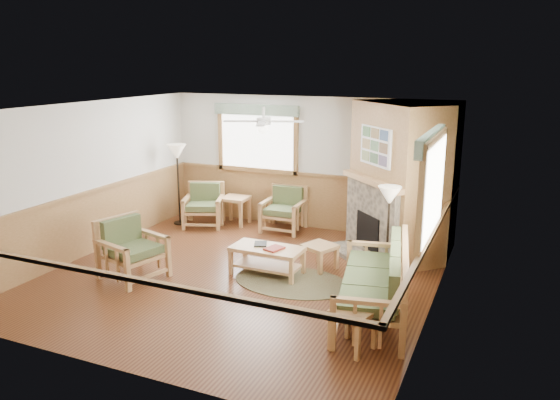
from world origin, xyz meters
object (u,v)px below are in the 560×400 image
at_px(armchair_left, 133,249).
at_px(footstool, 320,257).
at_px(sofa, 372,281).
at_px(armchair_back_left, 204,205).
at_px(floor_lamp_right, 388,235).
at_px(end_table_chairs, 236,211).
at_px(coffee_table, 267,261).
at_px(end_table_sofa, 353,329).
at_px(floor_lamp_left, 178,184).
at_px(armchair_back_right, 283,210).

distance_m(armchair_left, footstool, 3.04).
xyz_separation_m(sofa, footstool, (-1.23, 1.36, -0.29)).
xyz_separation_m(armchair_back_left, floor_lamp_right, (4.22, -1.50, 0.34)).
distance_m(armchair_back_left, end_table_chairs, 0.68).
distance_m(coffee_table, floor_lamp_right, 1.98).
bearing_deg(armchair_left, end_table_chairs, 13.97).
bearing_deg(end_table_sofa, coffee_table, 137.83).
relative_size(armchair_back_left, floor_lamp_right, 0.57).
height_order(armchair_back_left, floor_lamp_left, floor_lamp_left).
xyz_separation_m(end_table_chairs, end_table_sofa, (3.74, -4.05, -0.04)).
bearing_deg(floor_lamp_left, coffee_table, -32.46).
distance_m(end_table_chairs, floor_lamp_right, 4.11).
distance_m(coffee_table, footstool, 0.91).
xyz_separation_m(armchair_back_right, end_table_sofa, (2.63, -4.05, -0.19)).
xyz_separation_m(sofa, armchair_back_right, (-2.62, 3.07, -0.06)).
bearing_deg(sofa, armchair_left, -98.19).
xyz_separation_m(armchair_back_right, end_table_chairs, (-1.11, 0.00, -0.14)).
bearing_deg(armchair_back_left, floor_lamp_right, -40.17).
bearing_deg(armchair_back_left, end_table_sofa, -61.22).
relative_size(armchair_back_left, armchair_left, 0.92).
bearing_deg(footstool, end_table_chairs, 145.57).
xyz_separation_m(floor_lamp_left, floor_lamp_right, (4.76, -1.41, -0.08)).
relative_size(armchair_back_left, end_table_sofa, 1.71).
distance_m(armchair_back_right, end_table_chairs, 1.12).
relative_size(sofa, end_table_chairs, 3.63).
relative_size(footstool, floor_lamp_right, 0.31).
distance_m(sofa, floor_lamp_right, 1.25).
bearing_deg(floor_lamp_left, floor_lamp_right, -16.53).
relative_size(armchair_back_left, footstool, 1.82).
bearing_deg(floor_lamp_left, armchair_left, -70.28).
distance_m(armchair_back_right, end_table_sofa, 4.83).
xyz_separation_m(footstool, floor_lamp_left, (-3.61, 1.28, 0.65)).
bearing_deg(footstool, armchair_back_right, 129.08).
bearing_deg(coffee_table, end_table_chairs, 129.04).
height_order(sofa, coffee_table, sofa).
height_order(end_table_chairs, footstool, end_table_chairs).
xyz_separation_m(coffee_table, footstool, (0.70, 0.58, -0.02)).
height_order(coffee_table, floor_lamp_left, floor_lamp_left).
bearing_deg(end_table_sofa, sofa, 90.92).
xyz_separation_m(coffee_table, end_table_sofa, (1.94, -1.76, 0.02)).
bearing_deg(end_table_chairs, coffee_table, -51.88).
bearing_deg(armchair_back_right, coffee_table, -75.19).
xyz_separation_m(armchair_left, end_table_chairs, (0.10, 3.27, -0.18)).
xyz_separation_m(armchair_back_left, floor_lamp_left, (-0.54, -0.09, 0.42)).
relative_size(coffee_table, footstool, 2.40).
bearing_deg(footstool, sofa, -47.83).
height_order(floor_lamp_left, floor_lamp_right, floor_lamp_left).
height_order(end_table_sofa, footstool, end_table_sofa).
bearing_deg(armchair_back_left, coffee_table, -59.91).
distance_m(armchair_back_left, floor_lamp_right, 4.49).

